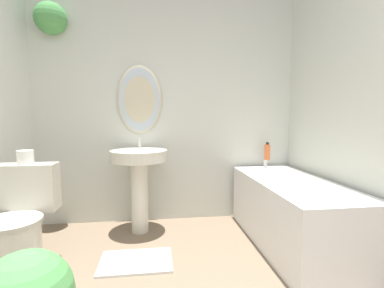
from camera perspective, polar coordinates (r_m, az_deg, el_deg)
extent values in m
cube|color=silver|center=(2.96, -4.95, 7.58)|extent=(2.81, 0.06, 2.40)
ellipsoid|color=beige|center=(2.92, -10.71, 8.93)|extent=(0.45, 0.02, 0.69)
ellipsoid|color=silver|center=(2.91, -10.72, 8.93)|extent=(0.41, 0.01, 0.65)
cylinder|color=#47474C|center=(3.15, -27.10, 23.14)|extent=(0.13, 0.13, 0.07)
sphere|color=#4C934C|center=(3.13, -27.04, 22.00)|extent=(0.29, 0.29, 0.29)
cylinder|color=beige|center=(2.28, -32.99, -18.32)|extent=(0.36, 0.36, 0.41)
cylinder|color=#B1ADA0|center=(2.20, -33.29, -13.17)|extent=(0.39, 0.39, 0.02)
cube|color=beige|center=(2.39, -30.73, -7.62)|extent=(0.42, 0.17, 0.35)
cylinder|color=beige|center=(2.72, -10.70, -10.55)|extent=(0.16, 0.16, 0.68)
cylinder|color=beige|center=(2.64, -10.85, -2.35)|extent=(0.53, 0.53, 0.10)
cylinder|color=silver|center=(2.78, -10.71, 0.11)|extent=(0.02, 0.02, 0.10)
cube|color=silver|center=(2.58, 19.91, -13.17)|extent=(0.62, 1.42, 0.56)
cube|color=beige|center=(2.51, 20.11, -7.53)|extent=(0.52, 1.32, 0.04)
cylinder|color=silver|center=(3.04, 14.81, -4.02)|extent=(0.04, 0.04, 0.08)
cylinder|color=#DB6633|center=(3.07, 15.18, -1.63)|extent=(0.06, 0.06, 0.17)
cylinder|color=black|center=(3.06, 15.23, 0.13)|extent=(0.03, 0.03, 0.02)
cube|color=silver|center=(2.30, -11.39, -22.58)|extent=(0.53, 0.36, 0.02)
cylinder|color=white|center=(2.36, -30.99, -2.33)|extent=(0.11, 0.11, 0.10)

